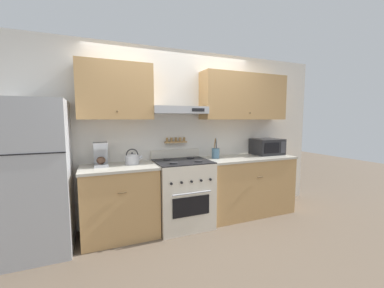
# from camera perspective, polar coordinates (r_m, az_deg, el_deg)

# --- Properties ---
(ground_plane) EXTENTS (16.00, 16.00, 0.00)m
(ground_plane) POSITION_cam_1_polar(r_m,az_deg,el_deg) (3.35, -0.38, -20.95)
(ground_plane) COLOR brown
(wall_back) EXTENTS (5.20, 0.46, 2.55)m
(wall_back) POSITION_cam_1_polar(r_m,az_deg,el_deg) (3.58, -2.21, 5.52)
(wall_back) COLOR silver
(wall_back) RESTS_ON ground_plane
(counter_left) EXTENTS (0.95, 0.64, 0.92)m
(counter_left) POSITION_cam_1_polar(r_m,az_deg,el_deg) (3.27, -17.06, -13.05)
(counter_left) COLOR tan
(counter_left) RESTS_ON ground_plane
(counter_right) EXTENTS (1.47, 0.64, 0.92)m
(counter_right) POSITION_cam_1_polar(r_m,az_deg,el_deg) (3.96, 13.17, -9.62)
(counter_right) COLOR tan
(counter_right) RESTS_ON ground_plane
(stove_range) EXTENTS (0.75, 0.68, 1.06)m
(stove_range) POSITION_cam_1_polar(r_m,az_deg,el_deg) (3.42, -2.29, -11.75)
(stove_range) COLOR beige
(stove_range) RESTS_ON ground_plane
(refrigerator) EXTENTS (0.76, 0.71, 1.73)m
(refrigerator) POSITION_cam_1_polar(r_m,az_deg,el_deg) (3.18, -34.22, -6.82)
(refrigerator) COLOR #ADAFB5
(refrigerator) RESTS_ON ground_plane
(tea_kettle) EXTENTS (0.24, 0.18, 0.21)m
(tea_kettle) POSITION_cam_1_polar(r_m,az_deg,el_deg) (3.24, -14.25, -3.43)
(tea_kettle) COLOR #B7B7BC
(tea_kettle) RESTS_ON counter_left
(coffee_maker) EXTENTS (0.17, 0.25, 0.30)m
(coffee_maker) POSITION_cam_1_polar(r_m,az_deg,el_deg) (3.23, -21.26, -2.25)
(coffee_maker) COLOR #ADAFB5
(coffee_maker) RESTS_ON counter_left
(microwave) EXTENTS (0.49, 0.38, 0.27)m
(microwave) POSITION_cam_1_polar(r_m,az_deg,el_deg) (4.20, 17.76, -0.61)
(microwave) COLOR #232326
(microwave) RESTS_ON counter_right
(utensil_crock) EXTENTS (0.12, 0.12, 0.31)m
(utensil_crock) POSITION_cam_1_polar(r_m,az_deg,el_deg) (3.63, 5.75, -2.15)
(utensil_crock) COLOR slate
(utensil_crock) RESTS_ON counter_right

